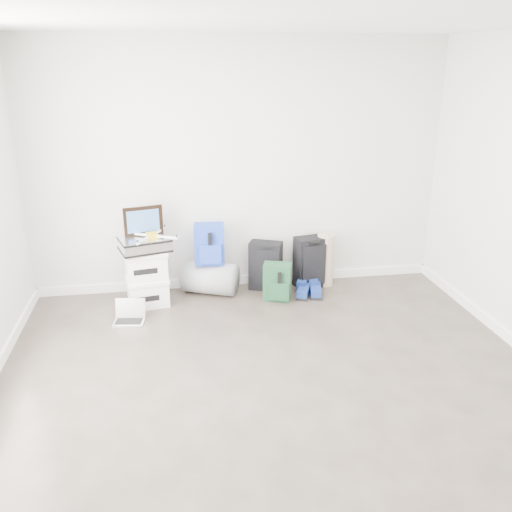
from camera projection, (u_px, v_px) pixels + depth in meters
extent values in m
plane|color=#332C25|center=(286.00, 414.00, 3.96)|extent=(5.00, 5.00, 0.00)
cube|color=silver|center=(239.00, 168.00, 5.82)|extent=(4.50, 0.02, 2.70)
cube|color=white|center=(295.00, 11.00, 3.04)|extent=(4.50, 5.00, 0.02)
cube|color=white|center=(240.00, 280.00, 6.25)|extent=(4.50, 0.02, 0.10)
cube|color=white|center=(148.00, 293.00, 5.71)|extent=(0.45, 0.38, 0.26)
cube|color=white|center=(147.00, 280.00, 5.66)|extent=(0.47, 0.40, 0.04)
cube|color=white|center=(146.00, 266.00, 5.61)|extent=(0.45, 0.38, 0.26)
cube|color=white|center=(145.00, 252.00, 5.56)|extent=(0.47, 0.40, 0.04)
cube|color=#B2B2B7|center=(145.00, 244.00, 5.53)|extent=(0.56, 0.47, 0.14)
cube|color=black|center=(143.00, 221.00, 5.54)|extent=(0.39, 0.13, 0.30)
cube|color=#2A62AA|center=(143.00, 221.00, 5.53)|extent=(0.32, 0.09, 0.23)
cube|color=gold|center=(152.00, 235.00, 5.49)|extent=(0.13, 0.13, 0.05)
cube|color=white|center=(159.00, 231.00, 5.62)|extent=(0.15, 0.26, 0.02)
cube|color=white|center=(139.00, 234.00, 5.53)|extent=(0.26, 0.15, 0.02)
cube|color=white|center=(145.00, 240.00, 5.36)|extent=(0.15, 0.26, 0.02)
cube|color=white|center=(165.00, 237.00, 5.44)|extent=(0.26, 0.15, 0.02)
cylinder|color=gray|center=(210.00, 278.00, 5.97)|extent=(0.67, 0.56, 0.36)
cube|color=#18229D|center=(209.00, 244.00, 5.82)|extent=(0.33, 0.22, 0.44)
cube|color=#18229D|center=(210.00, 254.00, 5.74)|extent=(0.24, 0.08, 0.21)
cube|color=black|center=(266.00, 266.00, 6.06)|extent=(0.40, 0.32, 0.55)
cube|color=black|center=(267.00, 269.00, 5.96)|extent=(0.25, 0.13, 0.44)
cube|color=black|center=(268.00, 247.00, 5.87)|extent=(0.11, 0.06, 0.02)
cube|color=#12331B|center=(277.00, 282.00, 5.81)|extent=(0.33, 0.25, 0.41)
cube|color=#12331B|center=(279.00, 291.00, 5.74)|extent=(0.22, 0.12, 0.19)
cube|color=black|center=(311.00, 262.00, 6.13)|extent=(0.40, 0.28, 0.58)
cube|color=black|center=(314.00, 265.00, 6.02)|extent=(0.28, 0.09, 0.46)
cube|color=black|center=(315.00, 242.00, 5.93)|extent=(0.13, 0.05, 0.03)
cube|color=black|center=(303.00, 294.00, 5.95)|extent=(0.23, 0.33, 0.03)
cube|color=#193F9B|center=(304.00, 290.00, 5.94)|extent=(0.22, 0.32, 0.07)
cube|color=black|center=(316.00, 294.00, 5.97)|extent=(0.18, 0.33, 0.03)
cube|color=#193F9B|center=(316.00, 289.00, 5.96)|extent=(0.18, 0.31, 0.07)
cylinder|color=tan|center=(325.00, 260.00, 6.16)|extent=(0.20, 0.20, 0.60)
cube|color=silver|center=(129.00, 322.00, 5.34)|extent=(0.32, 0.25, 0.01)
cube|color=black|center=(129.00, 321.00, 5.34)|extent=(0.27, 0.17, 0.00)
cube|color=black|center=(130.00, 308.00, 5.41)|extent=(0.29, 0.06, 0.20)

